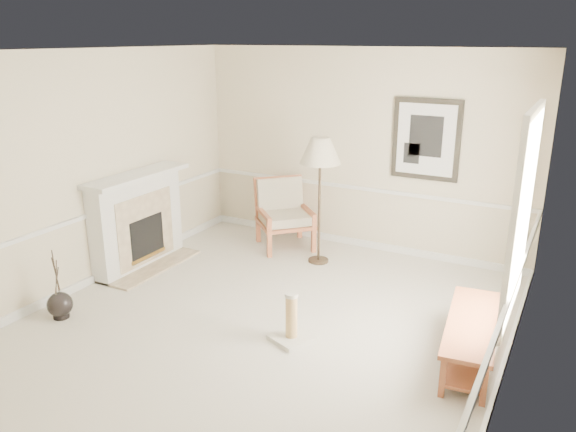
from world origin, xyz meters
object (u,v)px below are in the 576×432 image
(floor_vase, at_px, (60,305))
(bench, at_px, (471,334))
(armchair, at_px, (283,210))
(floor_lamp, at_px, (320,154))
(scratching_post, at_px, (291,326))

(floor_vase, xyz_separation_m, bench, (4.23, 1.28, 0.14))
(armchair, relative_size, floor_lamp, 0.63)
(floor_vase, bearing_deg, armchair, 71.59)
(floor_lamp, height_order, bench, floor_lamp)
(floor_vase, height_order, floor_lamp, floor_lamp)
(armchair, distance_m, bench, 3.72)
(floor_vase, relative_size, armchair, 0.75)
(floor_lamp, distance_m, bench, 3.13)
(floor_lamp, bearing_deg, floor_vase, -122.75)
(armchair, xyz_separation_m, bench, (3.15, -1.97, -0.25))
(armchair, bearing_deg, scratching_post, -104.49)
(armchair, distance_m, scratching_post, 2.87)
(scratching_post, bearing_deg, bench, 15.81)
(bench, height_order, scratching_post, scratching_post)
(armchair, xyz_separation_m, scratching_post, (1.44, -2.45, -0.37))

